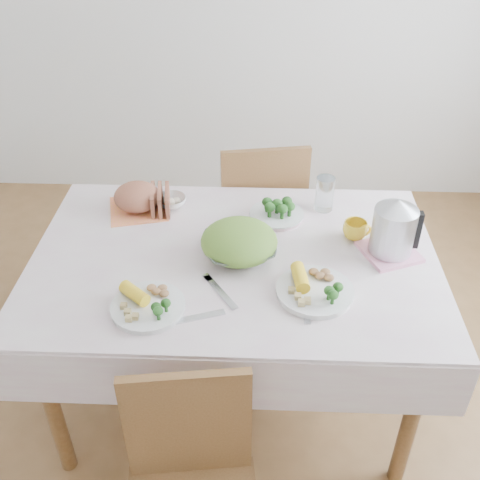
{
  "coord_description": "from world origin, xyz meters",
  "views": [
    {
      "loc": [
        0.09,
        -1.65,
        2.02
      ],
      "look_at": [
        0.02,
        0.02,
        0.82
      ],
      "focal_mm": 42.0,
      "sensor_mm": 36.0,
      "label": 1
    }
  ],
  "objects_px": {
    "yellow_mug": "(355,230)",
    "dining_table": "(235,331)",
    "dinner_plate_left": "(148,307)",
    "electric_kettle": "(394,227)",
    "dinner_plate_right": "(315,291)",
    "salad_bowl": "(239,249)",
    "chair_far": "(258,215)"
  },
  "relations": [
    {
      "from": "yellow_mug",
      "to": "dining_table",
      "type": "bearing_deg",
      "value": -163.91
    },
    {
      "from": "dinner_plate_left",
      "to": "electric_kettle",
      "type": "xyz_separation_m",
      "value": [
        0.84,
        0.34,
        0.11
      ]
    },
    {
      "from": "dining_table",
      "to": "dinner_plate_right",
      "type": "xyz_separation_m",
      "value": [
        0.28,
        -0.2,
        0.4
      ]
    },
    {
      "from": "salad_bowl",
      "to": "electric_kettle",
      "type": "height_order",
      "value": "electric_kettle"
    },
    {
      "from": "electric_kettle",
      "to": "dining_table",
      "type": "bearing_deg",
      "value": -155.52
    },
    {
      "from": "chair_far",
      "to": "yellow_mug",
      "type": "xyz_separation_m",
      "value": [
        0.38,
        -0.6,
        0.33
      ]
    },
    {
      "from": "yellow_mug",
      "to": "electric_kettle",
      "type": "distance_m",
      "value": 0.17
    },
    {
      "from": "dinner_plate_right",
      "to": "electric_kettle",
      "type": "relative_size",
      "value": 1.21
    },
    {
      "from": "dining_table",
      "to": "dinner_plate_left",
      "type": "distance_m",
      "value": 0.57
    },
    {
      "from": "chair_far",
      "to": "salad_bowl",
      "type": "bearing_deg",
      "value": 75.26
    },
    {
      "from": "chair_far",
      "to": "salad_bowl",
      "type": "relative_size",
      "value": 3.5
    },
    {
      "from": "yellow_mug",
      "to": "electric_kettle",
      "type": "relative_size",
      "value": 0.43
    },
    {
      "from": "salad_bowl",
      "to": "dinner_plate_right",
      "type": "height_order",
      "value": "salad_bowl"
    },
    {
      "from": "chair_far",
      "to": "electric_kettle",
      "type": "distance_m",
      "value": 0.95
    },
    {
      "from": "chair_far",
      "to": "electric_kettle",
      "type": "relative_size",
      "value": 4.24
    },
    {
      "from": "dining_table",
      "to": "electric_kettle",
      "type": "height_order",
      "value": "electric_kettle"
    },
    {
      "from": "dining_table",
      "to": "dinner_plate_left",
      "type": "xyz_separation_m",
      "value": [
        -0.27,
        -0.3,
        0.4
      ]
    },
    {
      "from": "dinner_plate_left",
      "to": "dinner_plate_right",
      "type": "xyz_separation_m",
      "value": [
        0.55,
        0.1,
        0.0
      ]
    },
    {
      "from": "chair_far",
      "to": "dinner_plate_right",
      "type": "relative_size",
      "value": 3.49
    },
    {
      "from": "salad_bowl",
      "to": "yellow_mug",
      "type": "relative_size",
      "value": 2.81
    },
    {
      "from": "dining_table",
      "to": "chair_far",
      "type": "height_order",
      "value": "chair_far"
    },
    {
      "from": "chair_far",
      "to": "salad_bowl",
      "type": "height_order",
      "value": "chair_far"
    },
    {
      "from": "chair_far",
      "to": "electric_kettle",
      "type": "bearing_deg",
      "value": 115.39
    },
    {
      "from": "electric_kettle",
      "to": "dinner_plate_left",
      "type": "bearing_deg",
      "value": -137.28
    },
    {
      "from": "dining_table",
      "to": "salad_bowl",
      "type": "distance_m",
      "value": 0.42
    },
    {
      "from": "chair_far",
      "to": "yellow_mug",
      "type": "height_order",
      "value": "chair_far"
    },
    {
      "from": "salad_bowl",
      "to": "dinner_plate_right",
      "type": "distance_m",
      "value": 0.33
    },
    {
      "from": "chair_far",
      "to": "yellow_mug",
      "type": "distance_m",
      "value": 0.79
    },
    {
      "from": "dining_table",
      "to": "electric_kettle",
      "type": "distance_m",
      "value": 0.77
    },
    {
      "from": "yellow_mug",
      "to": "electric_kettle",
      "type": "bearing_deg",
      "value": -38.87
    },
    {
      "from": "dining_table",
      "to": "chair_far",
      "type": "distance_m",
      "value": 0.74
    },
    {
      "from": "dining_table",
      "to": "salad_bowl",
      "type": "height_order",
      "value": "salad_bowl"
    }
  ]
}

